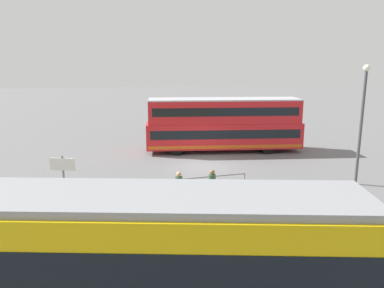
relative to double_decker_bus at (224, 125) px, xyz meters
name	(u,v)px	position (x,y,z in m)	size (l,w,h in m)	color
ground_plane	(204,165)	(2.22, 3.70, -2.03)	(160.00, 160.00, 0.00)	slate
double_decker_bus	(224,125)	(0.00, 0.00, 0.00)	(11.60, 3.53, 3.96)	red
tram_yellow	(134,253)	(6.76, 17.58, -0.28)	(12.46, 4.87, 3.36)	#E5B70C
pedestrian_near_railing	(179,187)	(4.71, 10.68, -1.00)	(0.44, 0.44, 1.78)	black
pedestrian_crossing	(212,185)	(3.16, 10.59, -1.00)	(0.35, 0.36, 1.77)	#33384C
pedestrian_railing	(182,185)	(4.42, 9.55, -1.29)	(6.60, 0.91, 1.08)	gray
info_sign	(63,170)	(10.05, 8.76, -0.47)	(1.22, 0.39, 2.23)	slate
street_lamp	(362,116)	(-5.31, 8.74, 1.77)	(0.36, 0.36, 6.46)	#4C4C51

